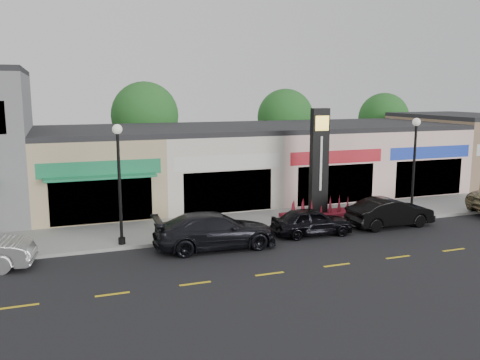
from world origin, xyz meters
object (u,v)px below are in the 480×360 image
Objects in this scene: pylon_sign at (319,179)px; car_black_sedan at (312,221)px; car_black_conv at (390,212)px; car_dark_sedan at (215,231)px; lamp_west_near at (119,172)px; lamp_east_near at (414,157)px.

car_black_sedan is (-1.88, -2.84, -1.59)m from pylon_sign.
pylon_sign is 4.21m from car_black_conv.
pylon_sign reaches higher than car_black_conv.
car_dark_sedan reaches higher than car_black_conv.
lamp_west_near is 16.00m from lamp_east_near.
car_dark_sedan is 1.21× the size of car_black_conv.
car_dark_sedan is (4.00, -1.55, -2.66)m from lamp_west_near.
car_dark_sedan is at bearing 97.32° from car_black_sedan.
car_black_conv is (2.76, -2.80, -1.51)m from pylon_sign.
lamp_west_near is at bearing 71.05° from car_dark_sedan.
lamp_west_near is at bearing 85.65° from car_black_sedan.
car_black_conv reaches higher than car_black_sedan.
pylon_sign is at bearing 43.45° from car_black_conv.
car_dark_sedan is at bearing 91.49° from car_black_conv.
car_black_sedan is (-6.88, -1.15, -2.79)m from lamp_east_near.
car_black_conv is (4.64, 0.04, 0.07)m from car_black_sedan.
lamp_west_near and lamp_east_near have the same top height.
car_black_sedan is 0.87× the size of car_black_conv.
lamp_east_near reaches higher than car_dark_sedan.
lamp_east_near is 0.91× the size of pylon_sign.
pylon_sign reaches higher than lamp_west_near.
car_black_conv is at bearing -45.42° from pylon_sign.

